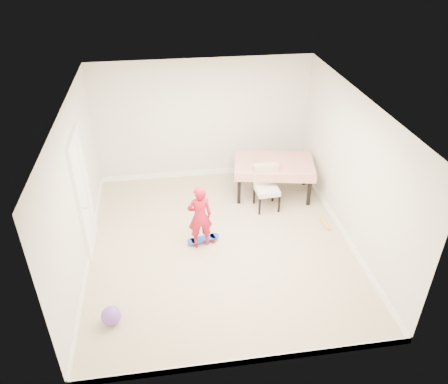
{
  "coord_description": "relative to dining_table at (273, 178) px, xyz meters",
  "views": [
    {
      "loc": [
        -0.82,
        -6.0,
        4.88
      ],
      "look_at": [
        0.1,
        0.2,
        0.95
      ],
      "focal_mm": 35.0,
      "sensor_mm": 36.0,
      "label": 1
    }
  ],
  "objects": [
    {
      "name": "wall_front",
      "position": [
        -1.32,
        -3.99,
        0.93
      ],
      "size": [
        4.5,
        0.04,
        2.6
      ],
      "primitive_type": "cube",
      "color": "beige",
      "rests_on": "ground"
    },
    {
      "name": "baseboard_front",
      "position": [
        -1.32,
        -4.0,
        -0.31
      ],
      "size": [
        4.5,
        0.02,
        0.12
      ],
      "primitive_type": "cube",
      "color": "white",
      "rests_on": "ground"
    },
    {
      "name": "ceiling",
      "position": [
        -1.32,
        -1.51,
        2.21
      ],
      "size": [
        4.5,
        5.0,
        0.04
      ],
      "primitive_type": "cube",
      "color": "white",
      "rests_on": "wall_back"
    },
    {
      "name": "skateboard",
      "position": [
        -1.61,
        -1.42,
        -0.33
      ],
      "size": [
        0.62,
        0.34,
        0.09
      ],
      "primitive_type": null,
      "rotation": [
        0.0,
        0.0,
        0.23
      ],
      "color": "blue",
      "rests_on": "ground"
    },
    {
      "name": "door",
      "position": [
        -3.54,
        -1.21,
        0.66
      ],
      "size": [
        0.11,
        0.94,
        2.11
      ],
      "primitive_type": "cube",
      "color": "white",
      "rests_on": "ground"
    },
    {
      "name": "dining_table",
      "position": [
        0.0,
        0.0,
        0.0
      ],
      "size": [
        1.74,
        1.28,
        0.74
      ],
      "primitive_type": null,
      "rotation": [
        0.0,
        0.0,
        -0.2
      ],
      "color": "red",
      "rests_on": "ground"
    },
    {
      "name": "child",
      "position": [
        -1.66,
        -1.48,
        0.21
      ],
      "size": [
        0.45,
        0.32,
        1.16
      ],
      "primitive_type": "imported",
      "rotation": [
        0.0,
        0.0,
        3.24
      ],
      "color": "#B31127",
      "rests_on": "ground"
    },
    {
      "name": "wall_back",
      "position": [
        -1.32,
        0.97,
        0.93
      ],
      "size": [
        4.5,
        0.04,
        2.6
      ],
      "primitive_type": "cube",
      "color": "beige",
      "rests_on": "ground"
    },
    {
      "name": "baseboard_left",
      "position": [
        -3.56,
        -1.51,
        -0.31
      ],
      "size": [
        0.02,
        5.0,
        0.12
      ],
      "primitive_type": "cube",
      "color": "white",
      "rests_on": "ground"
    },
    {
      "name": "ground",
      "position": [
        -1.32,
        -1.51,
        -0.37
      ],
      "size": [
        5.0,
        5.0,
        0.0
      ],
      "primitive_type": "plane",
      "color": "tan",
      "rests_on": "ground"
    },
    {
      "name": "wall_right",
      "position": [
        0.91,
        -1.51,
        0.93
      ],
      "size": [
        0.04,
        5.0,
        2.6
      ],
      "primitive_type": "cube",
      "color": "beige",
      "rests_on": "ground"
    },
    {
      "name": "balloon",
      "position": [
        -3.09,
        -3.04,
        -0.23
      ],
      "size": [
        0.28,
        0.28,
        0.28
      ],
      "primitive_type": "sphere",
      "color": "#7149B0",
      "rests_on": "ground"
    },
    {
      "name": "wall_left",
      "position": [
        -3.55,
        -1.51,
        0.93
      ],
      "size": [
        0.04,
        5.0,
        2.6
      ],
      "primitive_type": "cube",
      "color": "beige",
      "rests_on": "ground"
    },
    {
      "name": "dining_chair",
      "position": [
        -0.25,
        -0.51,
        0.08
      ],
      "size": [
        0.52,
        0.6,
        0.89
      ],
      "primitive_type": null,
      "rotation": [
        0.0,
        0.0,
        0.06
      ],
      "color": "white",
      "rests_on": "ground"
    },
    {
      "name": "baseboard_right",
      "position": [
        0.92,
        -1.51,
        -0.31
      ],
      "size": [
        0.02,
        5.0,
        0.12
      ],
      "primitive_type": "cube",
      "color": "white",
      "rests_on": "ground"
    },
    {
      "name": "baseboard_back",
      "position": [
        -1.32,
        0.98,
        -0.31
      ],
      "size": [
        4.5,
        0.02,
        0.12
      ],
      "primitive_type": "cube",
      "color": "white",
      "rests_on": "ground"
    },
    {
      "name": "foam_toy",
      "position": [
        0.71,
        -1.23,
        -0.34
      ],
      "size": [
        0.08,
        0.4,
        0.06
      ],
      "primitive_type": "cylinder",
      "rotation": [
        1.57,
        0.0,
        0.05
      ],
      "color": "yellow",
      "rests_on": "ground"
    }
  ]
}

